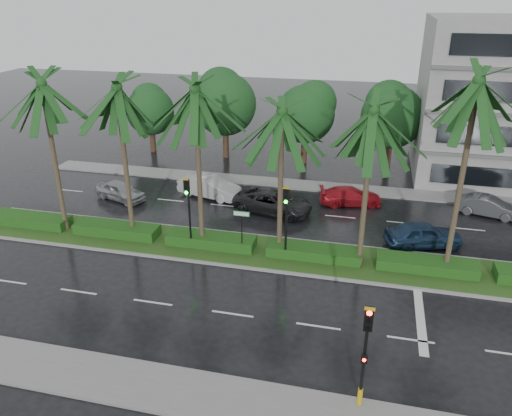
% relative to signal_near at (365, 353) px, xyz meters
% --- Properties ---
extents(ground, '(120.00, 120.00, 0.00)m').
position_rel_signal_near_xyz_m(ground, '(-6.00, 9.39, -2.50)').
color(ground, black).
rests_on(ground, ground).
extents(near_sidewalk, '(40.00, 2.40, 0.12)m').
position_rel_signal_near_xyz_m(near_sidewalk, '(-6.00, -0.81, -2.44)').
color(near_sidewalk, slate).
rests_on(near_sidewalk, ground).
extents(far_sidewalk, '(40.00, 2.00, 0.12)m').
position_rel_signal_near_xyz_m(far_sidewalk, '(-6.00, 21.39, -2.44)').
color(far_sidewalk, slate).
rests_on(far_sidewalk, ground).
extents(median, '(36.00, 4.00, 0.15)m').
position_rel_signal_near_xyz_m(median, '(-6.00, 10.39, -2.42)').
color(median, gray).
rests_on(median, ground).
extents(hedge, '(35.20, 1.40, 0.60)m').
position_rel_signal_near_xyz_m(hedge, '(-6.00, 10.39, -2.05)').
color(hedge, '#184012').
rests_on(hedge, median).
extents(lane_markings, '(34.00, 13.06, 0.01)m').
position_rel_signal_near_xyz_m(lane_markings, '(-2.96, 8.96, -2.50)').
color(lane_markings, silver).
rests_on(lane_markings, ground).
extents(palm_row, '(26.30, 4.20, 10.75)m').
position_rel_signal_near_xyz_m(palm_row, '(-7.25, 10.41, 5.85)').
color(palm_row, '#413725').
rests_on(palm_row, median).
extents(signal_near, '(0.34, 0.45, 4.36)m').
position_rel_signal_near_xyz_m(signal_near, '(0.00, 0.00, 0.00)').
color(signal_near, black).
rests_on(signal_near, near_sidewalk).
extents(signal_median_left, '(0.34, 0.42, 4.36)m').
position_rel_signal_near_xyz_m(signal_median_left, '(-10.00, 9.69, 0.49)').
color(signal_median_left, black).
rests_on(signal_median_left, median).
extents(signal_median_right, '(0.34, 0.42, 4.36)m').
position_rel_signal_near_xyz_m(signal_median_right, '(-4.50, 9.69, 0.49)').
color(signal_median_right, black).
rests_on(signal_median_right, median).
extents(street_sign, '(0.95, 0.09, 2.60)m').
position_rel_signal_near_xyz_m(street_sign, '(-7.00, 9.87, -0.38)').
color(street_sign, black).
rests_on(street_sign, median).
extents(bg_trees, '(32.66, 5.41, 7.81)m').
position_rel_signal_near_xyz_m(bg_trees, '(-5.25, 26.98, 2.15)').
color(bg_trees, '#342317').
rests_on(bg_trees, ground).
extents(car_silver, '(2.73, 4.18, 1.32)m').
position_rel_signal_near_xyz_m(car_silver, '(-17.50, 15.73, -1.84)').
color(car_silver, '#989C9F').
rests_on(car_silver, ground).
extents(car_white, '(2.72, 4.93, 1.54)m').
position_rel_signal_near_xyz_m(car_white, '(-11.50, 17.71, -1.73)').
color(car_white, '#B2B2B2').
rests_on(car_white, ground).
extents(car_darkgrey, '(3.47, 5.67, 1.47)m').
position_rel_signal_near_xyz_m(car_darkgrey, '(-6.50, 16.12, -1.77)').
color(car_darkgrey, black).
rests_on(car_darkgrey, ground).
extents(car_red, '(2.68, 4.57, 1.24)m').
position_rel_signal_near_xyz_m(car_red, '(-1.50, 18.65, -1.88)').
color(car_red, '#A6121C').
rests_on(car_red, ground).
extents(car_blue, '(3.04, 4.73, 1.50)m').
position_rel_signal_near_xyz_m(car_blue, '(3.00, 13.39, -1.75)').
color(car_blue, '#192F4D').
rests_on(car_blue, ground).
extents(car_grey, '(2.37, 4.18, 1.30)m').
position_rel_signal_near_xyz_m(car_grey, '(7.50, 18.90, -1.85)').
color(car_grey, '#4D4F51').
rests_on(car_grey, ground).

